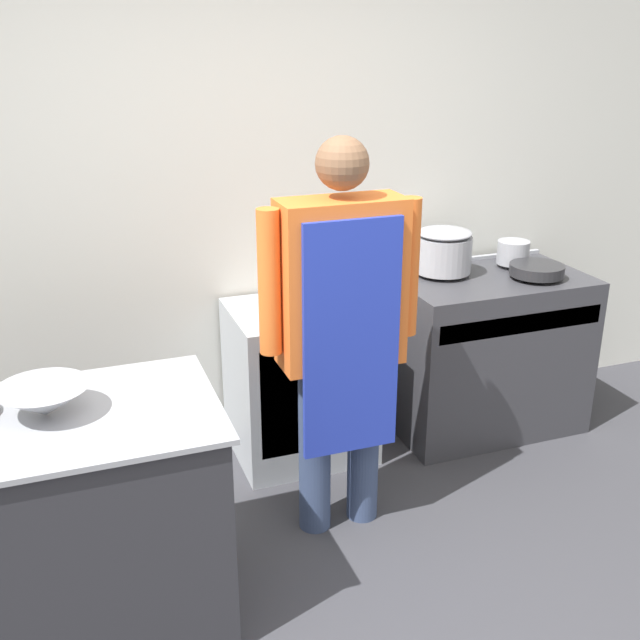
% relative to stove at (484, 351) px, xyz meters
% --- Properties ---
extents(wall_back, '(8.00, 0.05, 2.70)m').
position_rel_stove_xyz_m(wall_back, '(-1.19, 0.40, 0.91)').
color(wall_back, silver).
rests_on(wall_back, ground_plane).
extents(prep_counter, '(1.22, 0.72, 0.87)m').
position_rel_stove_xyz_m(prep_counter, '(-2.29, -0.85, -0.00)').
color(prep_counter, '#2D2D33').
rests_on(prep_counter, ground_plane).
extents(stove, '(1.02, 0.64, 0.89)m').
position_rel_stove_xyz_m(stove, '(0.00, 0.00, 0.00)').
color(stove, '#38383D').
rests_on(stove, ground_plane).
extents(fridge_unit, '(0.69, 0.58, 0.80)m').
position_rel_stove_xyz_m(fridge_unit, '(-1.05, 0.06, -0.04)').
color(fridge_unit, '#A8ADB2').
rests_on(fridge_unit, ground_plane).
extents(person_cook, '(0.69, 0.24, 1.72)m').
position_rel_stove_xyz_m(person_cook, '(-1.09, -0.59, 0.55)').
color(person_cook, '#38476B').
rests_on(person_cook, ground_plane).
extents(mixing_bowl, '(0.31, 0.31, 0.11)m').
position_rel_stove_xyz_m(mixing_bowl, '(-2.26, -0.82, 0.48)').
color(mixing_bowl, '#9EA0A8').
rests_on(mixing_bowl, prep_counter).
extents(stock_pot, '(0.30, 0.30, 0.24)m').
position_rel_stove_xyz_m(stock_pot, '(-0.23, 0.11, 0.57)').
color(stock_pot, '#9EA0A8').
rests_on(stock_pot, stove).
extents(saute_pan, '(0.28, 0.28, 0.06)m').
position_rel_stove_xyz_m(saute_pan, '(0.20, -0.11, 0.48)').
color(saute_pan, '#262628').
rests_on(saute_pan, stove).
extents(sauce_pot, '(0.17, 0.17, 0.13)m').
position_rel_stove_xyz_m(sauce_pot, '(0.20, 0.11, 0.52)').
color(sauce_pot, '#9EA0A8').
rests_on(sauce_pot, stove).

